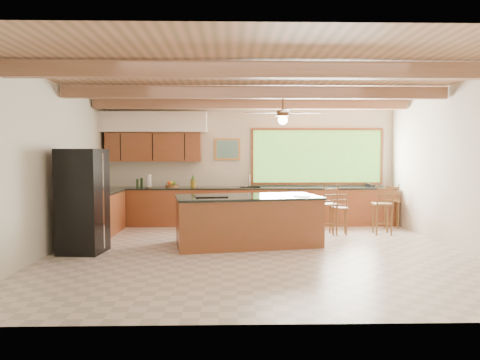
{
  "coord_description": "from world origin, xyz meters",
  "views": [
    {
      "loc": [
        -0.47,
        -7.46,
        1.71
      ],
      "look_at": [
        -0.29,
        0.8,
        1.22
      ],
      "focal_mm": 32.0,
      "sensor_mm": 36.0,
      "label": 1
    }
  ],
  "objects": [
    {
      "name": "ground",
      "position": [
        0.0,
        0.0,
        0.0
      ],
      "size": [
        7.2,
        7.2,
        0.0
      ],
      "primitive_type": "plane",
      "color": "beige",
      "rests_on": "ground"
    },
    {
      "name": "room_shell",
      "position": [
        -0.17,
        0.65,
        2.21
      ],
      "size": [
        7.27,
        6.54,
        3.02
      ],
      "color": "beige",
      "rests_on": "ground"
    },
    {
      "name": "counter_run",
      "position": [
        -0.82,
        2.52,
        0.46
      ],
      "size": [
        7.12,
        3.1,
        1.25
      ],
      "color": "brown",
      "rests_on": "ground"
    },
    {
      "name": "island",
      "position": [
        -0.16,
        0.6,
        0.47
      ],
      "size": [
        2.85,
        1.7,
        0.95
      ],
      "rotation": [
        0.0,
        0.0,
        0.17
      ],
      "color": "brown",
      "rests_on": "ground"
    },
    {
      "name": "refrigerator",
      "position": [
        -3.05,
        -0.0,
        0.91
      ],
      "size": [
        0.77,
        0.76,
        1.81
      ],
      "rotation": [
        0.0,
        0.0,
        -0.1
      ],
      "color": "black",
      "rests_on": "ground"
    },
    {
      "name": "bar_stool_a",
      "position": [
        1.6,
        1.54,
        0.64
      ],
      "size": [
        0.47,
        0.47,
        1.08
      ],
      "rotation": [
        0.0,
        0.0,
        0.25
      ],
      "color": "brown",
      "rests_on": "ground"
    },
    {
      "name": "bar_stool_b",
      "position": [
        1.87,
        1.55,
        0.56
      ],
      "size": [
        0.39,
        0.39,
        0.95
      ],
      "rotation": [
        0.0,
        0.0,
        -0.16
      ],
      "color": "brown",
      "rests_on": "ground"
    },
    {
      "name": "bar_stool_c",
      "position": [
        2.8,
        1.54,
        0.64
      ],
      "size": [
        0.42,
        0.42,
        1.08
      ],
      "rotation": [
        0.0,
        0.0,
        -0.08
      ],
      "color": "brown",
      "rests_on": "ground"
    },
    {
      "name": "bar_stool_d",
      "position": [
        3.3,
        2.39,
        0.62
      ],
      "size": [
        0.45,
        0.45,
        1.04
      ],
      "rotation": [
        0.0,
        0.0,
        -0.23
      ],
      "color": "brown",
      "rests_on": "ground"
    }
  ]
}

